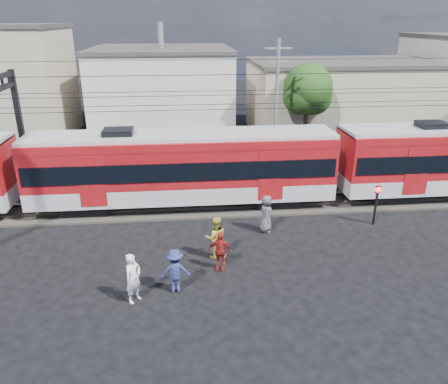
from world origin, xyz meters
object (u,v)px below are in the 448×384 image
(commuter_train, at_px, (187,166))
(crossing_signal, at_px, (377,198))
(pedestrian_c, at_px, (175,271))
(pedestrian_a, at_px, (133,278))

(commuter_train, bearing_deg, crossing_signal, -18.29)
(pedestrian_c, bearing_deg, commuter_train, -96.98)
(commuter_train, bearing_deg, pedestrian_a, -104.13)
(crossing_signal, bearing_deg, pedestrian_a, -154.93)
(pedestrian_a, height_order, crossing_signal, crossing_signal)
(commuter_train, bearing_deg, pedestrian_c, -94.44)
(pedestrian_a, distance_m, pedestrian_c, 1.57)
(pedestrian_c, distance_m, crossing_signal, 11.07)
(pedestrian_c, bearing_deg, pedestrian_a, 14.42)
(commuter_train, distance_m, pedestrian_a, 8.80)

